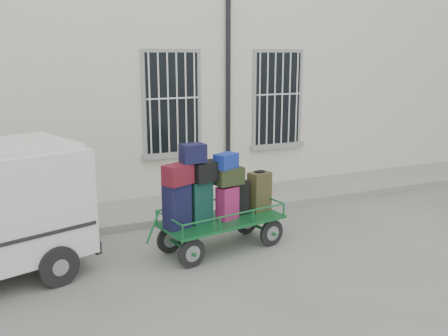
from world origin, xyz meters
name	(u,v)px	position (x,y,z in m)	size (l,w,h in m)	color
ground	(248,240)	(0.00, 0.00, 0.00)	(80.00, 80.00, 0.00)	slate
building	(156,66)	(0.00, 5.50, 3.00)	(24.00, 5.15, 6.00)	beige
sidewalk	(203,204)	(0.00, 2.20, 0.07)	(24.00, 1.70, 0.15)	gray
luggage_cart	(216,199)	(-0.69, -0.18, 0.92)	(2.54, 1.31, 1.91)	black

